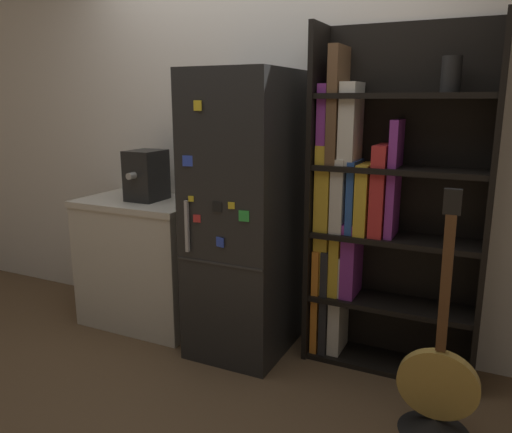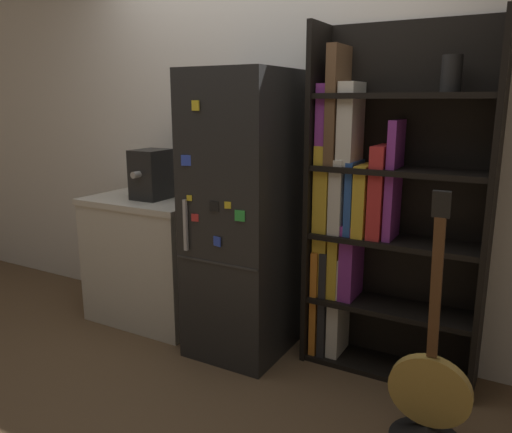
% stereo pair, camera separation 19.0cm
% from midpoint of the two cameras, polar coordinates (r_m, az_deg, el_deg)
% --- Properties ---
extents(ground_plane, '(16.00, 16.00, 0.00)m').
position_cam_midpoint_polar(ground_plane, '(3.24, -0.76, -15.43)').
color(ground_plane, brown).
extents(wall_back, '(8.00, 0.05, 2.60)m').
position_cam_midpoint_polar(wall_back, '(3.28, 3.39, 8.73)').
color(wall_back, white).
rests_on(wall_back, ground_plane).
extents(refrigerator, '(0.56, 0.66, 1.73)m').
position_cam_midpoint_polar(refrigerator, '(3.04, 0.44, 0.07)').
color(refrigerator, black).
rests_on(refrigerator, ground_plane).
extents(bookshelf, '(0.97, 0.32, 1.97)m').
position_cam_midpoint_polar(bookshelf, '(2.94, 15.08, 0.35)').
color(bookshelf, black).
rests_on(bookshelf, ground_plane).
extents(kitchen_counter, '(0.85, 0.57, 0.89)m').
position_cam_midpoint_polar(kitchen_counter, '(3.63, -10.43, -4.81)').
color(kitchen_counter, beige).
rests_on(kitchen_counter, ground_plane).
extents(espresso_machine, '(0.21, 0.31, 0.34)m').
position_cam_midpoint_polar(espresso_machine, '(3.47, -10.30, 4.76)').
color(espresso_machine, black).
rests_on(espresso_machine, kitchen_counter).
extents(guitar, '(0.37, 0.34, 1.20)m').
position_cam_midpoint_polar(guitar, '(2.62, 21.17, -19.62)').
color(guitar, black).
rests_on(guitar, ground_plane).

